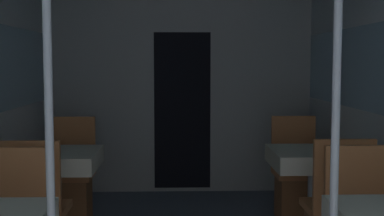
{
  "coord_description": "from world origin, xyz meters",
  "views": [
    {
      "loc": [
        -0.09,
        -1.56,
        1.48
      ],
      "look_at": [
        0.06,
        2.82,
        1.11
      ],
      "focal_mm": 50.0,
      "sensor_mm": 36.0,
      "label": 1
    }
  ],
  "objects_px": {
    "support_pole_right_0": "(335,141)",
    "chair_right_far_1": "(296,188)",
    "support_pole_left_0": "(50,142)",
    "dining_table_right_1": "(314,162)",
    "chair_left_far_1": "(70,190)",
    "dining_table_left_1": "(55,164)"
  },
  "relations": [
    {
      "from": "support_pole_right_0",
      "to": "chair_right_far_1",
      "type": "relative_size",
      "value": 2.3
    },
    {
      "from": "support_pole_left_0",
      "to": "chair_right_far_1",
      "type": "height_order",
      "value": "support_pole_left_0"
    },
    {
      "from": "dining_table_right_1",
      "to": "chair_right_far_1",
      "type": "xyz_separation_m",
      "value": [
        0.0,
        0.62,
        -0.36
      ]
    },
    {
      "from": "chair_left_far_1",
      "to": "chair_right_far_1",
      "type": "distance_m",
      "value": 2.13
    },
    {
      "from": "support_pole_right_0",
      "to": "dining_table_right_1",
      "type": "height_order",
      "value": "support_pole_right_0"
    },
    {
      "from": "dining_table_left_1",
      "to": "chair_right_far_1",
      "type": "bearing_deg",
      "value": 16.15
    },
    {
      "from": "dining_table_right_1",
      "to": "support_pole_right_0",
      "type": "bearing_deg",
      "value": -102.03
    },
    {
      "from": "support_pole_left_0",
      "to": "support_pole_right_0",
      "type": "bearing_deg",
      "value": 0.0
    },
    {
      "from": "chair_left_far_1",
      "to": "chair_right_far_1",
      "type": "relative_size",
      "value": 1.0
    },
    {
      "from": "chair_left_far_1",
      "to": "support_pole_right_0",
      "type": "bearing_deg",
      "value": 125.26
    },
    {
      "from": "dining_table_left_1",
      "to": "support_pole_right_0",
      "type": "distance_m",
      "value": 2.57
    },
    {
      "from": "support_pole_right_0",
      "to": "dining_table_right_1",
      "type": "xyz_separation_m",
      "value": [
        0.39,
        1.84,
        -0.45
      ]
    },
    {
      "from": "chair_left_far_1",
      "to": "dining_table_right_1",
      "type": "height_order",
      "value": "chair_left_far_1"
    },
    {
      "from": "dining_table_left_1",
      "to": "chair_left_far_1",
      "type": "bearing_deg",
      "value": 90.0
    },
    {
      "from": "support_pole_right_0",
      "to": "chair_right_far_1",
      "type": "xyz_separation_m",
      "value": [
        0.39,
        2.45,
        -0.81
      ]
    },
    {
      "from": "support_pole_right_0",
      "to": "dining_table_right_1",
      "type": "distance_m",
      "value": 1.93
    },
    {
      "from": "chair_right_far_1",
      "to": "support_pole_left_0",
      "type": "bearing_deg",
      "value": 54.74
    },
    {
      "from": "support_pole_left_0",
      "to": "chair_right_far_1",
      "type": "distance_m",
      "value": 3.11
    },
    {
      "from": "support_pole_left_0",
      "to": "chair_right_far_1",
      "type": "bearing_deg",
      "value": 54.74
    },
    {
      "from": "dining_table_left_1",
      "to": "support_pole_right_0",
      "type": "bearing_deg",
      "value": -46.65
    },
    {
      "from": "dining_table_left_1",
      "to": "chair_left_far_1",
      "type": "distance_m",
      "value": 0.71
    },
    {
      "from": "support_pole_left_0",
      "to": "dining_table_left_1",
      "type": "xyz_separation_m",
      "value": [
        -0.39,
        1.84,
        -0.45
      ]
    }
  ]
}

